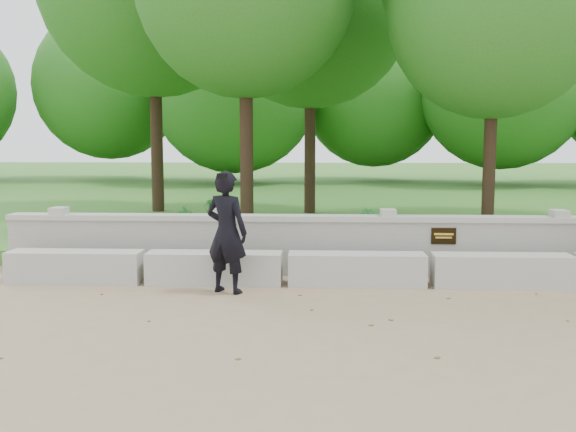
# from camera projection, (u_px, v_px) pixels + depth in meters

# --- Properties ---
(ground) EXTENTS (80.00, 80.00, 0.00)m
(ground) POSITION_uv_depth(u_px,v_px,m) (458.00, 325.00, 7.04)
(ground) COLOR #93775A
(ground) RESTS_ON ground
(lawn) EXTENTS (40.00, 22.00, 0.25)m
(lawn) POSITION_uv_depth(u_px,v_px,m) (366.00, 199.00, 20.92)
(lawn) COLOR #265E21
(lawn) RESTS_ON ground
(concrete_bench) EXTENTS (11.90, 0.45, 0.45)m
(concrete_bench) POSITION_uv_depth(u_px,v_px,m) (429.00, 270.00, 8.90)
(concrete_bench) COLOR #B8B5AD
(concrete_bench) RESTS_ON ground
(parapet_wall) EXTENTS (12.50, 0.35, 0.90)m
(parapet_wall) POSITION_uv_depth(u_px,v_px,m) (421.00, 245.00, 9.57)
(parapet_wall) COLOR #ADAAA3
(parapet_wall) RESTS_ON ground
(man_main) EXTENTS (0.70, 0.66, 1.62)m
(man_main) POSITION_uv_depth(u_px,v_px,m) (227.00, 232.00, 8.45)
(man_main) COLOR black
(man_main) RESTS_ON ground
(shrub_a) EXTENTS (0.37, 0.39, 0.61)m
(shrub_a) POSITION_uv_depth(u_px,v_px,m) (187.00, 224.00, 11.30)
(shrub_a) COLOR #256F2B
(shrub_a) RESTS_ON lawn
(shrub_b) EXTENTS (0.42, 0.45, 0.64)m
(shrub_b) POSITION_uv_depth(u_px,v_px,m) (366.00, 228.00, 10.65)
(shrub_b) COLOR #256F2B
(shrub_b) RESTS_ON lawn
(shrub_d) EXTENTS (0.40, 0.43, 0.61)m
(shrub_d) POSITION_uv_depth(u_px,v_px,m) (210.00, 212.00, 13.12)
(shrub_d) COLOR #256F2B
(shrub_d) RESTS_ON lawn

